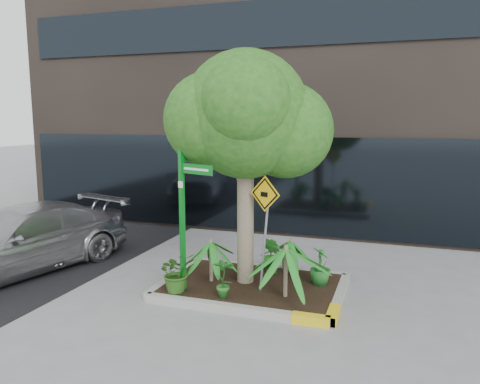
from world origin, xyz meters
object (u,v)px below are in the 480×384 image
(tree, at_px, (246,115))
(street_sign_post, at_px, (186,207))
(cattle_sign, at_px, (265,213))
(parked_car, at_px, (21,240))

(tree, distance_m, street_sign_post, 1.95)
(street_sign_post, bearing_deg, cattle_sign, 38.75)
(street_sign_post, bearing_deg, parked_car, -162.02)
(tree, bearing_deg, cattle_sign, -33.24)
(tree, bearing_deg, street_sign_post, -139.70)
(street_sign_post, relative_size, cattle_sign, 1.31)
(cattle_sign, bearing_deg, parked_car, -155.86)
(parked_car, relative_size, street_sign_post, 1.75)
(tree, bearing_deg, parked_car, -173.43)
(cattle_sign, bearing_deg, tree, 168.14)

